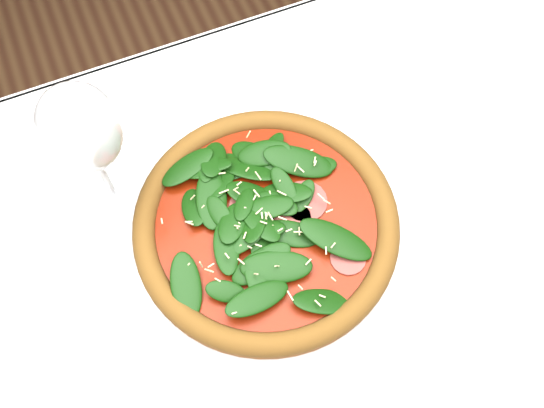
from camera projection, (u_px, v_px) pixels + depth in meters
name	position (u px, v px, depth m)	size (l,w,h in m)	color
ground	(268.00, 380.00, 1.44)	(6.00, 6.00, 0.00)	brown
dining_table	(264.00, 299.00, 0.86)	(1.21, 0.81, 0.75)	white
plate	(266.00, 229.00, 0.79)	(0.39, 0.39, 0.02)	silver
pizza	(266.00, 222.00, 0.77)	(0.40, 0.40, 0.04)	#9E5526
wine_glass	(81.00, 132.00, 0.67)	(0.09, 0.09, 0.23)	silver
saucer_far	(540.00, 37.00, 0.93)	(0.13, 0.13, 0.01)	silver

